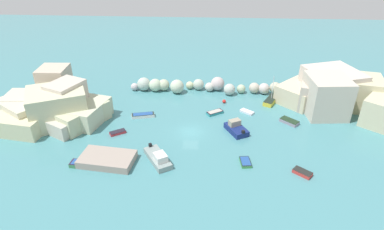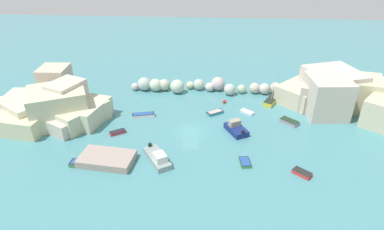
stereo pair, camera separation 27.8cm
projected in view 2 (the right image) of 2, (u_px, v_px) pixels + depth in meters
name	position (u px, v px, depth m)	size (l,w,h in m)	color
cove_water	(190.00, 132.00, 53.42)	(160.00, 160.00, 0.00)	teal
cliff_headland_left	(55.00, 107.00, 56.18)	(19.14, 16.34, 6.95)	beige
cliff_headland_right	(336.00, 94.00, 59.07)	(22.20, 18.43, 6.80)	beige
rock_breakwater	(202.00, 86.00, 66.23)	(31.31, 4.62, 2.74)	beige
stone_dock	(107.00, 159.00, 46.30)	(7.47, 4.38, 1.07)	gray
channel_buoy	(224.00, 101.00, 62.19)	(0.68, 0.68, 0.68)	red
moored_boat_0	(247.00, 112.00, 58.92)	(2.57, 2.35, 0.38)	white
moored_boat_1	(271.00, 100.00, 62.34)	(3.57, 4.84, 5.27)	gold
moored_boat_2	(158.00, 158.00, 46.36)	(4.73, 5.89, 1.79)	gray
moored_boat_3	(236.00, 128.00, 53.18)	(4.02, 4.83, 1.89)	navy
moored_boat_4	(245.00, 162.00, 46.13)	(1.66, 2.49, 0.43)	#3E8D45
moored_boat_5	(82.00, 164.00, 45.67)	(3.35, 1.69, 0.66)	#3A7A4D
moored_boat_6	(118.00, 132.00, 52.98)	(2.69, 2.24, 0.44)	red
moored_boat_7	(215.00, 112.00, 58.58)	(3.15, 2.61, 0.50)	teal
moored_boat_8	(143.00, 115.00, 57.65)	(4.13, 2.13, 0.60)	white
moored_boat_9	(289.00, 122.00, 55.71)	(3.30, 3.21, 0.60)	gray
moored_boat_10	(302.00, 173.00, 44.01)	(2.65, 2.49, 0.56)	#C33530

